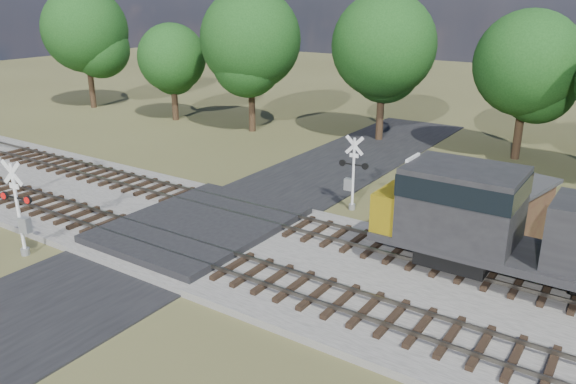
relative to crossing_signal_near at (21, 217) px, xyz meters
The scene contains 10 objects.
ground 7.53m from the crossing_signal_near, 50.29° to the left, with size 160.00×160.00×0.00m, color #444324.
ballast_bed 15.98m from the crossing_signal_near, 22.65° to the left, with size 140.00×10.00×0.30m, color gray.
road 7.52m from the crossing_signal_near, 50.29° to the left, with size 7.00×60.00×0.08m, color black.
crossing_panel 7.84m from the crossing_signal_near, 52.67° to the left, with size 7.00×9.00×0.62m, color #262628.
track_near 8.70m from the crossing_signal_near, 24.93° to the left, with size 140.00×2.60×0.33m.
track_far 11.70m from the crossing_signal_near, 47.90° to the left, with size 140.00×2.60×0.33m.
crossing_signal_near is the anchor object (origin of this frame).
crossing_signal_far 15.84m from the crossing_signal_near, 54.64° to the left, with size 1.63×0.35×4.03m.
equipment_shed 21.53m from the crossing_signal_near, 40.21° to the left, with size 4.76×4.76×2.74m.
treeline 28.96m from the crossing_signal_near, 64.00° to the left, with size 82.02×11.77×11.90m.
Camera 1 is at (17.29, -17.77, 10.80)m, focal length 35.00 mm.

